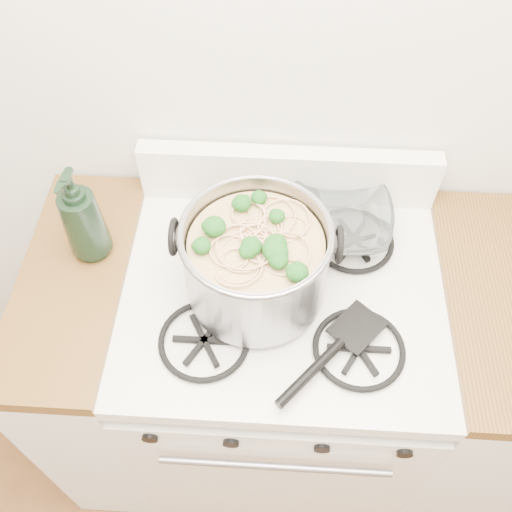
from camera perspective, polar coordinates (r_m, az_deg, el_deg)
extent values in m
plane|color=silver|center=(1.27, 4.06, 20.98)|extent=(3.60, 0.00, 3.60)
cube|color=white|center=(1.79, 2.10, -12.09)|extent=(0.76, 0.65, 0.81)
cube|color=white|center=(1.37, 2.69, -3.88)|extent=(0.76, 0.65, 0.04)
cube|color=black|center=(1.67, 1.68, -21.70)|extent=(0.58, 0.02, 0.46)
cube|color=black|center=(1.34, 2.75, -3.15)|extent=(0.60, 0.56, 0.02)
cylinder|color=black|center=(1.35, -10.49, -17.10)|extent=(0.04, 0.03, 0.04)
cylinder|color=black|center=(1.32, -2.49, -17.79)|extent=(0.04, 0.03, 0.04)
cylinder|color=black|center=(1.33, 6.61, -18.19)|extent=(0.04, 0.03, 0.04)
cylinder|color=black|center=(1.35, 14.61, -18.18)|extent=(0.04, 0.03, 0.04)
cube|color=silver|center=(1.82, -14.22, -10.42)|extent=(0.25, 0.65, 0.88)
cube|color=#4E3012|center=(1.44, -17.85, -2.26)|extent=(0.25, 0.65, 0.04)
cylinder|color=gray|center=(1.24, 0.00, -0.57)|extent=(0.31, 0.31, 0.21)
torus|color=gray|center=(1.16, 0.00, 2.33)|extent=(0.33, 0.33, 0.01)
torus|color=black|center=(1.20, -8.23, 1.91)|extent=(0.01, 0.08, 0.08)
torus|color=black|center=(1.19, 8.31, 1.14)|extent=(0.01, 0.08, 0.08)
cylinder|color=#A5864E|center=(1.25, 0.00, -1.05)|extent=(0.29, 0.29, 0.17)
sphere|color=#174F15|center=(1.17, 0.00, 1.91)|extent=(0.04, 0.04, 0.04)
sphere|color=#174F15|center=(1.17, 0.00, 1.91)|extent=(0.04, 0.04, 0.04)
sphere|color=#174F15|center=(1.17, 0.00, 1.91)|extent=(0.04, 0.04, 0.04)
sphere|color=#174F15|center=(1.17, 0.00, 1.91)|extent=(0.04, 0.04, 0.04)
sphere|color=#174F15|center=(1.17, 0.00, 1.91)|extent=(0.04, 0.04, 0.04)
sphere|color=#174F15|center=(1.17, 0.00, 1.91)|extent=(0.04, 0.04, 0.04)
sphere|color=#174F15|center=(1.17, 0.00, 1.91)|extent=(0.04, 0.04, 0.04)
sphere|color=#174F15|center=(1.17, 0.00, 1.91)|extent=(0.04, 0.04, 0.04)
sphere|color=#174F15|center=(1.17, 0.00, 1.91)|extent=(0.04, 0.04, 0.04)
sphere|color=#174F15|center=(1.17, 0.00, 1.91)|extent=(0.04, 0.04, 0.04)
sphere|color=#174F15|center=(1.17, 0.00, 1.91)|extent=(0.04, 0.04, 0.04)
sphere|color=#174F15|center=(1.17, 0.00, 1.91)|extent=(0.04, 0.04, 0.04)
sphere|color=#174F15|center=(1.17, 0.00, 1.91)|extent=(0.04, 0.04, 0.04)
sphere|color=#174F15|center=(1.17, 0.00, 1.91)|extent=(0.04, 0.04, 0.04)
imported|color=white|center=(1.44, 8.21, 3.15)|extent=(0.11, 0.11, 0.03)
imported|color=black|center=(1.35, -17.10, 3.93)|extent=(0.12, 0.12, 0.26)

